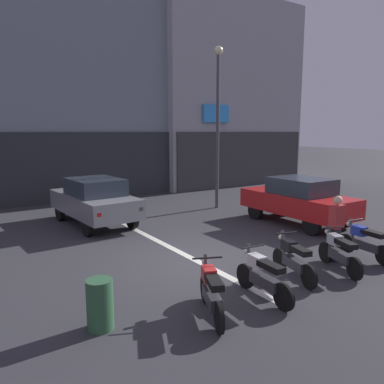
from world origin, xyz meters
The scene contains 15 objects.
ground_plane centered at (0.00, 0.00, 0.00)m, with size 120.00×120.00×0.00m, color #333338.
lane_centre_line centered at (0.00, 6.00, 0.00)m, with size 0.20×18.00×0.01m, color silver.
building_mid_block centered at (0.27, 14.19, 5.58)m, with size 9.76×8.60×11.18m.
building_far_right centered at (9.69, 14.19, 5.46)m, with size 9.63×9.75×10.94m.
car_grey_crossing_near centered at (-0.87, 5.11, 0.89)m, with size 2.03×4.21×1.64m.
car_red_parked_kerbside centered at (5.14, 1.30, 0.89)m, with size 1.82×4.13×1.64m.
car_black_down_street centered at (1.75, 12.01, 0.89)m, with size 2.10×4.23×1.64m.
street_lamp centered at (4.49, 5.15, 4.04)m, with size 0.36×0.36×6.62m.
motorcycle_red_row_leftmost centered at (-1.39, -2.43, 0.46)m, with size 0.76×1.56×0.98m.
motorcycle_white_row_left_mid centered at (-0.13, -2.42, 0.46)m, with size 0.55×1.67×0.98m.
motorcycle_black_row_centre centered at (1.14, -2.05, 0.46)m, with size 0.62×1.63×0.98m.
motorcycle_silver_row_right_mid centered at (2.40, -2.32, 0.46)m, with size 0.72×1.58×0.98m.
motorcycle_blue_row_rightmost centered at (3.66, -2.17, 0.46)m, with size 0.55×1.67×0.98m.
person_by_motorcycles centered at (2.88, -1.86, 0.86)m, with size 0.36×0.24×1.67m.
trash_bin centered at (-3.17, -1.78, 0.42)m, with size 0.44×0.44×0.85m, color #2D5938.
Camera 1 is at (-5.09, -7.44, 3.23)m, focal length 35.11 mm.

